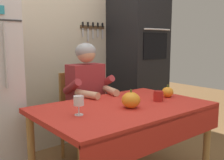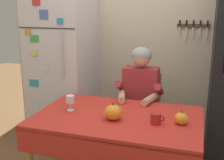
% 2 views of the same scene
% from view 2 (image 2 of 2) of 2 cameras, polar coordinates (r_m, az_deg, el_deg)
% --- Properties ---
extents(back_wall_assembly, '(3.70, 0.13, 2.60)m').
position_cam_2_polar(back_wall_assembly, '(3.49, 7.94, 8.77)').
color(back_wall_assembly, beige).
rests_on(back_wall_assembly, ground).
extents(refrigerator, '(0.68, 0.71, 1.80)m').
position_cam_2_polar(refrigerator, '(3.51, -9.76, 2.10)').
color(refrigerator, silver).
rests_on(refrigerator, ground).
extents(dining_table, '(1.40, 0.90, 0.74)m').
position_cam_2_polar(dining_table, '(2.45, 1.01, -9.12)').
color(dining_table, tan).
rests_on(dining_table, ground).
extents(chair_behind_person, '(0.40, 0.40, 0.93)m').
position_cam_2_polar(chair_behind_person, '(3.21, 6.12, -6.19)').
color(chair_behind_person, '#9E6B33').
rests_on(chair_behind_person, ground).
extents(seated_person, '(0.47, 0.55, 1.25)m').
position_cam_2_polar(seated_person, '(2.96, 5.49, -3.32)').
color(seated_person, '#38384C').
rests_on(seated_person, ground).
extents(coffee_mug, '(0.11, 0.08, 0.09)m').
position_cam_2_polar(coffee_mug, '(2.28, 8.82, -7.63)').
color(coffee_mug, '#B2231E').
rests_on(coffee_mug, dining_table).
extents(wine_glass, '(0.08, 0.08, 0.14)m').
position_cam_2_polar(wine_glass, '(2.54, -8.39, -3.97)').
color(wine_glass, white).
rests_on(wine_glass, dining_table).
extents(pumpkin_large, '(0.15, 0.15, 0.15)m').
position_cam_2_polar(pumpkin_large, '(2.33, 0.26, -6.47)').
color(pumpkin_large, orange).
rests_on(pumpkin_large, dining_table).
extents(pumpkin_medium, '(0.11, 0.11, 0.12)m').
position_cam_2_polar(pumpkin_medium, '(2.31, 13.73, -7.50)').
color(pumpkin_medium, orange).
rests_on(pumpkin_medium, dining_table).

